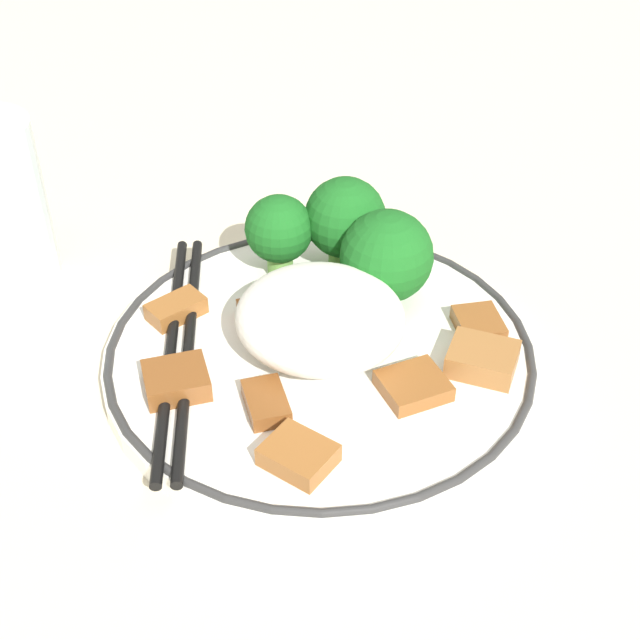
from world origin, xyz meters
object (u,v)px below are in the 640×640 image
at_px(plate, 320,355).
at_px(broccoli_back_center, 341,219).
at_px(broccoli_back_left, 387,257).
at_px(broccoli_back_right, 279,231).
at_px(chopsticks, 180,346).

distance_m(plate, broccoli_back_center, 0.09).
height_order(broccoli_back_left, broccoli_back_right, broccoli_back_left).
xyz_separation_m(plate, broccoli_back_center, (0.00, -0.08, 0.04)).
height_order(broccoli_back_left, chopsticks, broccoli_back_left).
bearing_deg(broccoli_back_center, chopsticks, 52.88).
bearing_deg(chopsticks, plate, -168.00).
bearing_deg(plate, chopsticks, 12.00).
distance_m(plate, chopsticks, 0.08).
relative_size(plate, broccoli_back_right, 4.50).
distance_m(plate, broccoli_back_left, 0.07).
bearing_deg(broccoli_back_left, chopsticks, 33.15).
relative_size(plate, broccoli_back_left, 4.14).
xyz_separation_m(plate, chopsticks, (0.08, 0.02, 0.01)).
xyz_separation_m(plate, broccoli_back_left, (-0.03, -0.05, 0.03)).
bearing_deg(plate, broccoli_back_right, -60.40).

